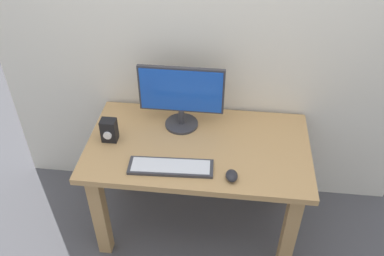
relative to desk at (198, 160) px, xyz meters
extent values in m
plane|color=#4C4C51|center=(0.00, 0.00, -0.59)|extent=(6.00, 6.00, 0.00)
cube|color=tan|center=(0.00, 0.00, 0.11)|extent=(1.31, 0.73, 0.04)
cube|color=tan|center=(-0.57, -0.28, -0.25)|extent=(0.08, 0.08, 0.68)
cube|color=tan|center=(0.57, -0.28, -0.25)|extent=(0.08, 0.08, 0.68)
cube|color=tan|center=(-0.57, 0.28, -0.25)|extent=(0.08, 0.08, 0.68)
cube|color=tan|center=(0.57, 0.28, -0.25)|extent=(0.08, 0.08, 0.68)
cylinder|color=#333338|center=(-0.12, 0.17, 0.14)|extent=(0.20, 0.20, 0.02)
cylinder|color=#333338|center=(-0.12, 0.17, 0.20)|extent=(0.04, 0.04, 0.10)
cube|color=#333338|center=(-0.12, 0.19, 0.38)|extent=(0.51, 0.02, 0.30)
cube|color=blue|center=(-0.12, 0.17, 0.38)|extent=(0.49, 0.01, 0.28)
cube|color=#333338|center=(-0.13, -0.22, 0.14)|extent=(0.47, 0.16, 0.02)
cube|color=silver|center=(-0.13, -0.22, 0.15)|extent=(0.43, 0.13, 0.00)
ellipsoid|color=#232328|center=(0.21, -0.26, 0.15)|extent=(0.07, 0.10, 0.04)
cube|color=black|center=(-0.52, -0.01, 0.20)|extent=(0.09, 0.07, 0.14)
cylinder|color=silver|center=(-0.52, -0.06, 0.19)|extent=(0.05, 0.01, 0.05)
camera|label=1|loc=(0.17, -1.82, 1.71)|focal=38.38mm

